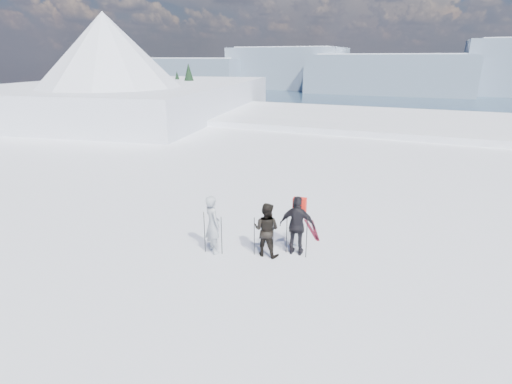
# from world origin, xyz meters

# --- Properties ---
(lake_basin) EXTENTS (820.00, 820.00, 71.62)m
(lake_basin) POSITION_xyz_m (0.00, 30.00, -6.50)
(lake_basin) COLOR white
(lake_basin) RESTS_ON ground
(far_mountain_range) EXTENTS (770.00, 110.00, 53.00)m
(far_mountain_range) POSITION_xyz_m (29.60, 454.78, -7.19)
(far_mountain_range) COLOR slate
(far_mountain_range) RESTS_ON ground
(near_ridge) EXTENTS (31.37, 35.68, 25.62)m
(near_ridge) POSITION_xyz_m (-26.56, 29.34, -3.48)
(near_ridge) COLOR white
(near_ridge) RESTS_ON ground
(skier_grey) EXTENTS (0.79, 0.74, 1.81)m
(skier_grey) POSITION_xyz_m (-2.93, 1.72, 0.91)
(skier_grey) COLOR #989FA6
(skier_grey) RESTS_ON ground
(skier_dark) EXTENTS (0.83, 0.66, 1.66)m
(skier_dark) POSITION_xyz_m (-1.38, 2.17, 0.83)
(skier_dark) COLOR black
(skier_dark) RESTS_ON ground
(skier_pack) EXTENTS (1.12, 0.56, 1.83)m
(skier_pack) POSITION_xyz_m (-0.56, 2.61, 0.92)
(skier_pack) COLOR black
(skier_pack) RESTS_ON ground
(backpack) EXTENTS (0.41, 0.26, 0.60)m
(backpack) POSITION_xyz_m (-0.59, 2.85, 2.13)
(backpack) COLOR red
(backpack) RESTS_ON skier_pack
(ski_poles) EXTENTS (2.95, 0.97, 1.33)m
(ski_poles) POSITION_xyz_m (-1.62, 2.09, 0.63)
(ski_poles) COLOR black
(ski_poles) RESTS_ON ground
(skis_loose) EXTENTS (0.97, 1.60, 0.03)m
(skis_loose) POSITION_xyz_m (-0.57, 4.50, 0.01)
(skis_loose) COLOR black
(skis_loose) RESTS_ON ground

